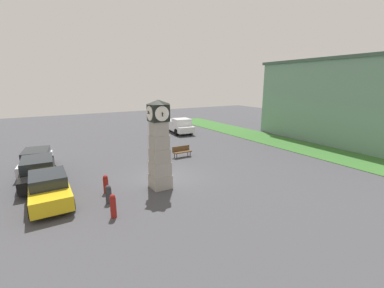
{
  "coord_description": "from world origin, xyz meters",
  "views": [
    {
      "loc": [
        14.25,
        -6.52,
        6.04
      ],
      "look_at": [
        0.43,
        1.63,
        2.19
      ],
      "focal_mm": 24.0,
      "sensor_mm": 36.0,
      "label": 1
    }
  ],
  "objects_px": {
    "clock_tower": "(159,147)",
    "bollard_far_row": "(106,184)",
    "bollard_near_tower": "(113,206)",
    "pickup_truck": "(179,125)",
    "car_navy_sedan": "(36,160)",
    "car_near_tower": "(38,171)",
    "bench": "(182,151)",
    "car_by_building": "(49,189)",
    "bollard_mid_row": "(109,194)"
  },
  "relations": [
    {
      "from": "bollard_far_row",
      "to": "bench",
      "type": "xyz_separation_m",
      "value": [
        -4.16,
        7.06,
        -0.01
      ]
    },
    {
      "from": "bollard_mid_row",
      "to": "pickup_truck",
      "type": "relative_size",
      "value": 0.18
    },
    {
      "from": "car_navy_sedan",
      "to": "bollard_near_tower",
      "type": "bearing_deg",
      "value": 17.86
    },
    {
      "from": "bollard_near_tower",
      "to": "car_by_building",
      "type": "distance_m",
      "value": 3.88
    },
    {
      "from": "clock_tower",
      "to": "bollard_far_row",
      "type": "distance_m",
      "value": 3.61
    },
    {
      "from": "clock_tower",
      "to": "bollard_near_tower",
      "type": "xyz_separation_m",
      "value": [
        2.13,
        -3.27,
        -1.89
      ]
    },
    {
      "from": "bench",
      "to": "car_navy_sedan",
      "type": "bearing_deg",
      "value": -102.05
    },
    {
      "from": "car_by_building",
      "to": "bench",
      "type": "height_order",
      "value": "car_by_building"
    },
    {
      "from": "bollard_near_tower",
      "to": "bench",
      "type": "distance_m",
      "value": 10.22
    },
    {
      "from": "bollard_near_tower",
      "to": "car_by_building",
      "type": "relative_size",
      "value": 0.29
    },
    {
      "from": "car_navy_sedan",
      "to": "clock_tower",
      "type": "bearing_deg",
      "value": 41.14
    },
    {
      "from": "clock_tower",
      "to": "car_by_building",
      "type": "bearing_deg",
      "value": -98.99
    },
    {
      "from": "bollard_near_tower",
      "to": "bench",
      "type": "height_order",
      "value": "bollard_near_tower"
    },
    {
      "from": "car_navy_sedan",
      "to": "car_near_tower",
      "type": "xyz_separation_m",
      "value": [
        2.83,
        0.09,
        0.03
      ]
    },
    {
      "from": "bollard_near_tower",
      "to": "car_near_tower",
      "type": "relative_size",
      "value": 0.25
    },
    {
      "from": "bollard_mid_row",
      "to": "car_by_building",
      "type": "xyz_separation_m",
      "value": [
        -1.47,
        -2.57,
        0.29
      ]
    },
    {
      "from": "clock_tower",
      "to": "pickup_truck",
      "type": "height_order",
      "value": "clock_tower"
    },
    {
      "from": "car_by_building",
      "to": "bollard_mid_row",
      "type": "bearing_deg",
      "value": 60.34
    },
    {
      "from": "car_by_building",
      "to": "bollard_near_tower",
      "type": "bearing_deg",
      "value": 38.73
    },
    {
      "from": "clock_tower",
      "to": "bench",
      "type": "relative_size",
      "value": 3.19
    },
    {
      "from": "bollard_near_tower",
      "to": "pickup_truck",
      "type": "distance_m",
      "value": 20.59
    },
    {
      "from": "bollard_mid_row",
      "to": "bollard_far_row",
      "type": "distance_m",
      "value": 1.37
    },
    {
      "from": "bollard_near_tower",
      "to": "car_navy_sedan",
      "type": "bearing_deg",
      "value": -162.14
    },
    {
      "from": "car_near_tower",
      "to": "bench",
      "type": "relative_size",
      "value": 2.82
    },
    {
      "from": "clock_tower",
      "to": "car_near_tower",
      "type": "relative_size",
      "value": 1.13
    },
    {
      "from": "bollard_far_row",
      "to": "bollard_mid_row",
      "type": "bearing_deg",
      "value": -7.03
    },
    {
      "from": "bollard_far_row",
      "to": "bench",
      "type": "relative_size",
      "value": 0.66
    },
    {
      "from": "bollard_far_row",
      "to": "car_near_tower",
      "type": "height_order",
      "value": "car_near_tower"
    },
    {
      "from": "pickup_truck",
      "to": "bollard_near_tower",
      "type": "bearing_deg",
      "value": -36.0
    },
    {
      "from": "car_navy_sedan",
      "to": "car_near_tower",
      "type": "distance_m",
      "value": 2.84
    },
    {
      "from": "bollard_near_tower",
      "to": "car_by_building",
      "type": "bearing_deg",
      "value": -141.27
    },
    {
      "from": "bollard_far_row",
      "to": "car_by_building",
      "type": "distance_m",
      "value": 2.76
    },
    {
      "from": "bench",
      "to": "bollard_near_tower",
      "type": "bearing_deg",
      "value": -46.18
    },
    {
      "from": "car_by_building",
      "to": "clock_tower",
      "type": "bearing_deg",
      "value": 81.01
    },
    {
      "from": "bollard_mid_row",
      "to": "bench",
      "type": "height_order",
      "value": "bollard_mid_row"
    },
    {
      "from": "bollard_near_tower",
      "to": "bollard_mid_row",
      "type": "height_order",
      "value": "bollard_near_tower"
    },
    {
      "from": "bollard_near_tower",
      "to": "bollard_mid_row",
      "type": "distance_m",
      "value": 1.57
    },
    {
      "from": "clock_tower",
      "to": "bollard_far_row",
      "type": "relative_size",
      "value": 4.85
    },
    {
      "from": "car_near_tower",
      "to": "bench",
      "type": "height_order",
      "value": "car_near_tower"
    },
    {
      "from": "car_near_tower",
      "to": "bollard_mid_row",
      "type": "bearing_deg",
      "value": 31.94
    },
    {
      "from": "car_navy_sedan",
      "to": "pickup_truck",
      "type": "bearing_deg",
      "value": 116.01
    },
    {
      "from": "car_navy_sedan",
      "to": "pickup_truck",
      "type": "height_order",
      "value": "pickup_truck"
    },
    {
      "from": "clock_tower",
      "to": "car_by_building",
      "type": "xyz_separation_m",
      "value": [
        -0.9,
        -5.69,
        -1.67
      ]
    },
    {
      "from": "pickup_truck",
      "to": "bench",
      "type": "relative_size",
      "value": 3.48
    },
    {
      "from": "bollard_mid_row",
      "to": "car_near_tower",
      "type": "bearing_deg",
      "value": -148.06
    },
    {
      "from": "clock_tower",
      "to": "bollard_far_row",
      "type": "bearing_deg",
      "value": -104.98
    },
    {
      "from": "car_navy_sedan",
      "to": "car_near_tower",
      "type": "bearing_deg",
      "value": 1.77
    },
    {
      "from": "bollard_mid_row",
      "to": "car_near_tower",
      "type": "distance_m",
      "value": 5.78
    },
    {
      "from": "bollard_near_tower",
      "to": "bollard_mid_row",
      "type": "xyz_separation_m",
      "value": [
        -1.56,
        0.15,
        -0.08
      ]
    },
    {
      "from": "bollard_near_tower",
      "to": "clock_tower",
      "type": "bearing_deg",
      "value": 123.05
    }
  ]
}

